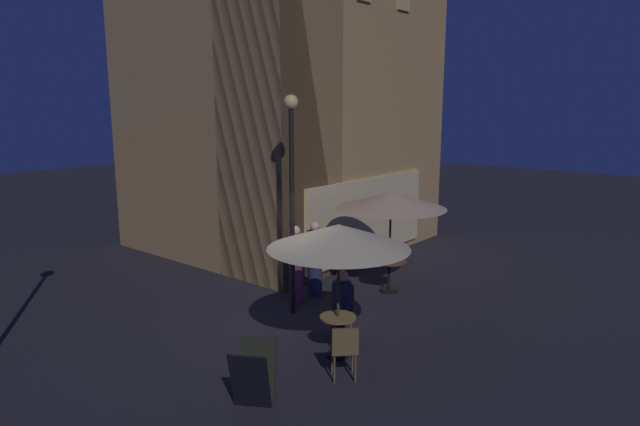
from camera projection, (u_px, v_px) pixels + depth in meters
ground_plane at (289, 332)px, 10.47m from camera, size 60.00×60.00×0.00m
cafe_building at (284, 87)px, 14.92m from camera, size 7.33×6.96×9.37m
street_lamp_near_corner at (292, 174)px, 10.88m from camera, size 0.29×0.29×4.41m
menu_sandwich_board at (253, 375)px, 7.85m from camera, size 0.83×0.79×0.88m
cafe_table_0 at (338, 330)px, 9.37m from camera, size 0.62×0.62×0.72m
cafe_table_1 at (389, 268)px, 12.61m from camera, size 0.77×0.77×0.74m
patio_umbrella_0 at (339, 237)px, 9.05m from camera, size 2.37×2.37×2.31m
patio_umbrella_1 at (391, 201)px, 12.31m from camera, size 2.48×2.48×2.30m
cafe_chair_0 at (344, 347)px, 8.52m from camera, size 0.58×0.58×0.90m
cafe_chair_1 at (342, 306)px, 10.20m from camera, size 0.57×0.57×0.96m
patron_seated_0 at (342, 301)px, 10.03m from camera, size 0.53×0.49×1.29m
patron_standing_1 at (296, 264)px, 11.83m from camera, size 0.34×0.34×1.70m
patron_standing_2 at (315, 259)px, 12.30m from camera, size 0.37×0.37×1.69m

